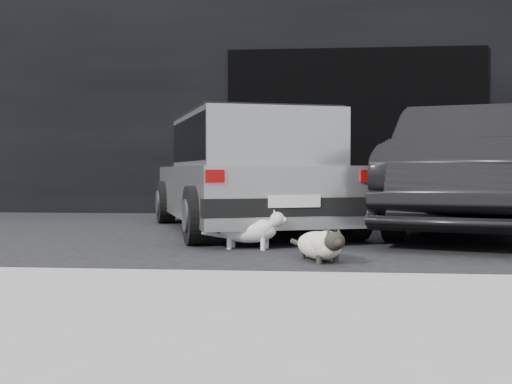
# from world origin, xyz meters

# --- Properties ---
(ground) EXTENTS (80.00, 80.00, 0.00)m
(ground) POSITION_xyz_m (0.00, 0.00, 0.00)
(ground) COLOR black
(ground) RESTS_ON ground
(building_facade) EXTENTS (34.00, 4.00, 5.00)m
(building_facade) POSITION_xyz_m (1.00, 6.00, 2.50)
(building_facade) COLOR black
(building_facade) RESTS_ON ground
(garage_opening) EXTENTS (4.00, 0.10, 2.60)m
(garage_opening) POSITION_xyz_m (1.00, 3.99, 1.30)
(garage_opening) COLOR black
(garage_opening) RESTS_ON ground
(curb) EXTENTS (18.00, 0.25, 0.12)m
(curb) POSITION_xyz_m (1.00, -2.60, 0.06)
(curb) COLOR gray
(curb) RESTS_ON ground
(sidewalk) EXTENTS (18.00, 2.20, 0.11)m
(sidewalk) POSITION_xyz_m (1.00, -3.80, 0.06)
(sidewalk) COLOR gray
(sidewalk) RESTS_ON ground
(silver_hatchback) EXTENTS (2.78, 4.00, 1.35)m
(silver_hatchback) POSITION_xyz_m (-0.38, 1.16, 0.74)
(silver_hatchback) COLOR #A2A4A7
(silver_hatchback) RESTS_ON ground
(second_car) EXTENTS (2.71, 4.65, 1.45)m
(second_car) POSITION_xyz_m (2.16, 1.25, 0.72)
(second_car) COLOR black
(second_car) RESTS_ON ground
(cat_siamese) EXTENTS (0.48, 0.76, 0.29)m
(cat_siamese) POSITION_xyz_m (0.44, -1.23, 0.13)
(cat_siamese) COLOR beige
(cat_siamese) RESTS_ON ground
(cat_white) EXTENTS (0.78, 0.34, 0.37)m
(cat_white) POSITION_xyz_m (-0.17, -0.48, 0.18)
(cat_white) COLOR white
(cat_white) RESTS_ON ground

